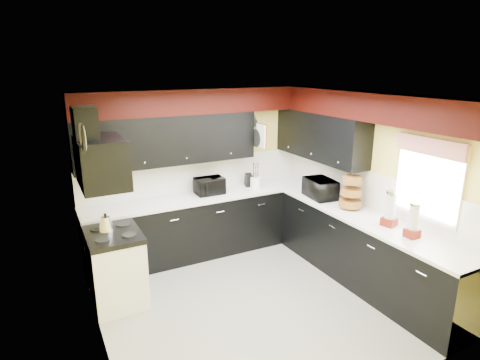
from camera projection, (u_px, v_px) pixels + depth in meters
The scene contains 35 objects.
ground at pixel (254, 299), 5.01m from camera, with size 3.60×3.60×0.00m, color gray.
wall_back at pixel (198, 170), 6.20m from camera, with size 3.60×0.06×2.50m, color #E0C666.
wall_right at pixel (370, 185), 5.46m from camera, with size 0.06×3.60×2.50m, color #E0C666.
wall_left at pixel (93, 235), 3.87m from camera, with size 0.06×3.60×2.50m, color #E0C666.
ceiling at pixel (256, 96), 4.32m from camera, with size 3.60×3.60×0.06m, color white.
cab_back at pixel (206, 225), 6.17m from camera, with size 3.60×0.60×0.90m, color black.
cab_right at pixel (364, 251), 5.30m from camera, with size 0.60×3.00×0.90m, color black.
counter_back at pixel (206, 196), 6.04m from camera, with size 3.62×0.64×0.04m, color white.
counter_right at pixel (367, 218), 5.17m from camera, with size 0.64×3.02×0.04m, color white.
splash_back at pixel (198, 174), 6.21m from camera, with size 3.60×0.02×0.50m, color white.
splash_right at pixel (369, 189), 5.47m from camera, with size 0.02×3.60×0.50m, color white.
upper_back at pixel (168, 140), 5.68m from camera, with size 2.60×0.35×0.70m, color black.
upper_right at pixel (320, 136), 6.00m from camera, with size 0.35×1.80×0.70m, color black.
soffit_back at pixel (200, 101), 5.75m from camera, with size 3.60×0.36×0.35m, color black.
soffit_right at pixel (377, 107), 4.93m from camera, with size 0.36×3.24×0.35m, color black.
stove at pixel (116, 270), 4.87m from camera, with size 0.60×0.75×0.86m, color white.
cooktop at pixel (113, 235), 4.74m from camera, with size 0.62×0.77×0.06m, color black.
hood at pixel (101, 162), 4.47m from camera, with size 0.50×0.78×0.55m, color black.
hood_duct at pixel (85, 125), 4.30m from camera, with size 0.24×0.40×0.40m, color black.
window at pixel (429, 180), 4.60m from camera, with size 0.03×0.86×0.96m, color white, non-canonical shape.
valance at pixel (430, 146), 4.47m from camera, with size 0.04×0.88×0.20m, color red.
pan_top at pixel (252, 121), 6.14m from camera, with size 0.03×0.22×0.40m, color black, non-canonical shape.
pan_mid at pixel (256, 138), 6.10m from camera, with size 0.03×0.28×0.46m, color black, non-canonical shape.
pan_low at pixel (248, 137), 6.33m from camera, with size 0.03×0.24×0.42m, color black, non-canonical shape.
cut_board at pixel (261, 136), 5.99m from camera, with size 0.03×0.26×0.35m, color white.
baskets at pixel (351, 192), 5.40m from camera, with size 0.27×0.27×0.50m, color brown, non-canonical shape.
clock at pixel (82, 138), 3.84m from camera, with size 0.03×0.30×0.30m, color black, non-canonical shape.
deco_plate at pixel (396, 114), 4.87m from camera, with size 0.03×0.24×0.24m, color white, non-canonical shape.
toaster_oven at pixel (210, 186), 6.05m from camera, with size 0.42×0.35×0.25m, color black.
microwave at pixel (321, 188), 5.87m from camera, with size 0.51×0.34×0.28m, color black.
utensil_crock at pixel (256, 182), 6.35m from camera, with size 0.17×0.17×0.18m, color white.
knife_block at pixel (248, 180), 6.41m from camera, with size 0.09×0.13×0.21m, color black.
kettle at pixel (106, 224), 4.78m from camera, with size 0.19×0.19×0.17m, color silver, non-canonical shape.
dispenser_a at pixel (390, 209), 4.83m from camera, with size 0.16×0.16×0.43m, color maroon, non-canonical shape.
dispenser_b at pixel (413, 221), 4.50m from camera, with size 0.14×0.14×0.38m, color #580714, non-canonical shape.
Camera 1 is at (-2.18, -3.82, 2.83)m, focal length 30.00 mm.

